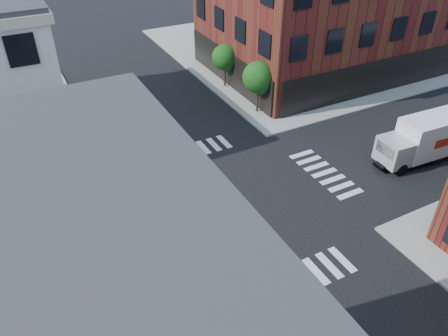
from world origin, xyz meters
name	(u,v)px	position (x,y,z in m)	size (l,w,h in m)	color
ground	(238,202)	(0.00, 0.00, 0.00)	(120.00, 120.00, 0.00)	black
sidewalk_ne	(307,48)	(21.00, 21.00, 0.07)	(30.00, 30.00, 0.15)	gray
building_ne	(339,7)	(20.50, 16.00, 6.00)	(25.00, 16.00, 12.00)	#4C1413
tree_near	(259,79)	(7.56, 9.98, 3.16)	(2.69, 2.69, 4.49)	black
tree_far	(226,59)	(7.56, 15.98, 2.87)	(2.43, 2.43, 4.07)	black
signal_pole	(179,284)	(-6.72, -6.68, 2.86)	(1.29, 1.24, 4.60)	black
box_truck	(426,138)	(14.41, -1.83, 1.73)	(7.45, 2.62, 3.32)	silver
traffic_cone	(193,296)	(-5.70, -5.70, 0.36)	(0.52, 0.52, 0.75)	#FB510B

